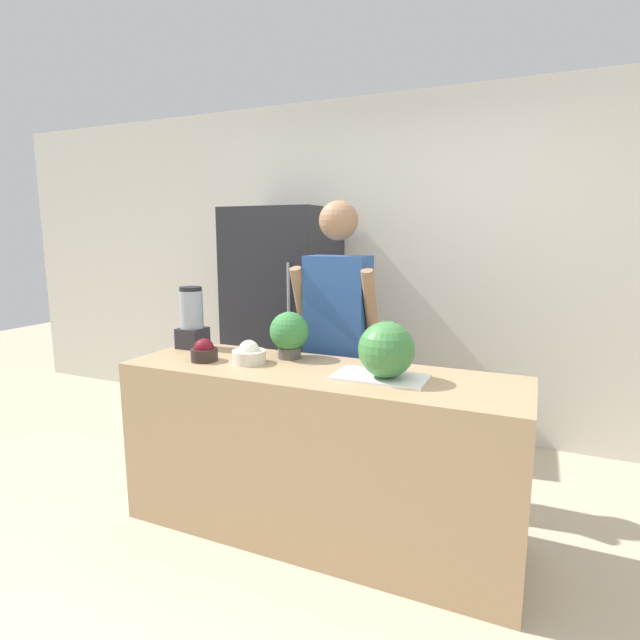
# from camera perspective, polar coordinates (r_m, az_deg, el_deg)

# --- Properties ---
(ground_plane) EXTENTS (14.00, 14.00, 0.00)m
(ground_plane) POSITION_cam_1_polar(r_m,az_deg,el_deg) (2.65, -3.26, -26.13)
(ground_plane) COLOR beige
(wall_back) EXTENTS (8.00, 0.06, 2.60)m
(wall_back) POSITION_cam_1_polar(r_m,az_deg,el_deg) (3.98, 9.40, 5.97)
(wall_back) COLOR silver
(wall_back) RESTS_ON ground_plane
(counter_island) EXTENTS (2.03, 0.61, 0.88)m
(counter_island) POSITION_cam_1_polar(r_m,az_deg,el_deg) (2.67, -0.27, -14.90)
(counter_island) COLOR tan
(counter_island) RESTS_ON ground_plane
(refrigerator) EXTENTS (0.76, 0.71, 1.75)m
(refrigerator) POSITION_cam_1_polar(r_m,az_deg,el_deg) (3.97, -4.14, -0.07)
(refrigerator) COLOR #232328
(refrigerator) RESTS_ON ground_plane
(person) EXTENTS (0.50, 0.27, 1.75)m
(person) POSITION_cam_1_polar(r_m,az_deg,el_deg) (2.98, 2.03, -2.64)
(person) COLOR gray
(person) RESTS_ON ground_plane
(cutting_board) EXTENTS (0.44, 0.24, 0.01)m
(cutting_board) POSITION_cam_1_polar(r_m,az_deg,el_deg) (2.38, 6.93, -6.50)
(cutting_board) COLOR white
(cutting_board) RESTS_ON counter_island
(watermelon) EXTENTS (0.26, 0.26, 0.26)m
(watermelon) POSITION_cam_1_polar(r_m,az_deg,el_deg) (2.33, 7.59, -3.37)
(watermelon) COLOR #3D7F3D
(watermelon) RESTS_ON cutting_board
(bowl_cherries) EXTENTS (0.14, 0.14, 0.12)m
(bowl_cherries) POSITION_cam_1_polar(r_m,az_deg,el_deg) (2.75, -13.09, -3.55)
(bowl_cherries) COLOR #2D231E
(bowl_cherries) RESTS_ON counter_island
(bowl_cream) EXTENTS (0.18, 0.18, 0.12)m
(bowl_cream) POSITION_cam_1_polar(r_m,az_deg,el_deg) (2.66, -8.12, -3.91)
(bowl_cream) COLOR beige
(bowl_cream) RESTS_ON counter_island
(blender) EXTENTS (0.15, 0.15, 0.37)m
(blender) POSITION_cam_1_polar(r_m,az_deg,el_deg) (3.07, -14.45, 0.12)
(blender) COLOR #28282D
(blender) RESTS_ON counter_island
(potted_plant) EXTENTS (0.21, 0.21, 0.26)m
(potted_plant) POSITION_cam_1_polar(r_m,az_deg,el_deg) (2.73, -3.54, -1.50)
(potted_plant) COLOR #514C47
(potted_plant) RESTS_ON counter_island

